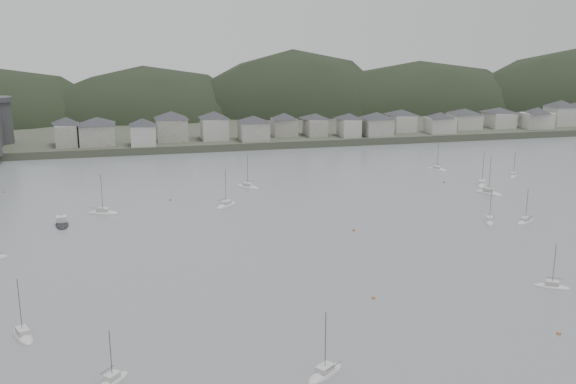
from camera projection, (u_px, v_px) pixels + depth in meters
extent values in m
plane|color=slate|center=(396.00, 336.00, 106.42)|extent=(900.00, 900.00, 0.00)
cube|color=#383D2D|center=(200.00, 111.00, 384.16)|extent=(900.00, 250.00, 3.00)
ellipsoid|color=black|center=(146.00, 139.00, 358.71)|extent=(132.08, 90.41, 79.74)
ellipsoid|color=black|center=(293.00, 138.00, 378.37)|extent=(133.88, 88.37, 101.41)
ellipsoid|color=black|center=(417.00, 130.00, 390.26)|extent=(165.81, 81.78, 82.55)
cylinder|color=#37373A|center=(0.00, 123.00, 265.50)|extent=(10.00, 10.00, 17.00)
cube|color=gray|center=(68.00, 135.00, 261.34)|extent=(8.34, 12.91, 8.59)
pyramid|color=#2D2D33|center=(66.00, 121.00, 259.93)|extent=(15.78, 15.78, 3.01)
cube|color=gray|center=(98.00, 135.00, 263.44)|extent=(13.68, 13.35, 8.36)
pyramid|color=#2D2D33|center=(97.00, 121.00, 262.06)|extent=(20.07, 20.07, 2.93)
cube|color=#B3AFA8|center=(143.00, 135.00, 262.52)|extent=(9.78, 10.20, 8.08)
pyramid|color=#2D2D33|center=(142.00, 122.00, 261.20)|extent=(14.83, 14.83, 2.83)
cube|color=gray|center=(172.00, 129.00, 274.23)|extent=(12.59, 13.33, 9.09)
pyramid|color=#2D2D33|center=(171.00, 115.00, 272.74)|extent=(19.24, 19.24, 3.18)
cube|color=#B3AFA8|center=(214.00, 129.00, 276.86)|extent=(10.74, 12.17, 8.87)
pyramid|color=#2D2D33|center=(214.00, 115.00, 275.40)|extent=(17.01, 17.01, 3.10)
cube|color=gray|center=(254.00, 131.00, 274.38)|extent=(11.63, 12.09, 7.69)
pyramid|color=#2D2D33|center=(253.00, 119.00, 273.12)|extent=(17.61, 17.61, 2.69)
cube|color=gray|center=(284.00, 127.00, 286.08)|extent=(10.37, 9.35, 7.44)
pyramid|color=#2D2D33|center=(284.00, 116.00, 284.86)|extent=(14.65, 14.65, 2.60)
cube|color=gray|center=(315.00, 127.00, 286.90)|extent=(8.24, 12.20, 7.22)
pyramid|color=#2D2D33|center=(315.00, 116.00, 285.72)|extent=(15.17, 15.17, 2.53)
cube|color=#B3AFA8|center=(349.00, 128.00, 285.10)|extent=(8.06, 10.91, 7.46)
pyramid|color=#2D2D33|center=(349.00, 116.00, 283.87)|extent=(14.08, 14.08, 2.61)
cube|color=gray|center=(377.00, 127.00, 286.48)|extent=(11.73, 11.78, 7.66)
pyramid|color=#2D2D33|center=(377.00, 115.00, 285.22)|extent=(17.46, 17.46, 2.68)
cube|color=#B3AFA8|center=(401.00, 123.00, 299.42)|extent=(10.19, 13.02, 7.33)
pyramid|color=#2D2D33|center=(402.00, 112.00, 298.22)|extent=(17.23, 17.23, 2.57)
cube|color=#B3AFA8|center=(440.00, 125.00, 294.54)|extent=(11.70, 9.81, 6.88)
pyramid|color=#2D2D33|center=(440.00, 115.00, 293.41)|extent=(15.97, 15.97, 2.41)
cube|color=#B3AFA8|center=(464.00, 121.00, 306.71)|extent=(12.83, 12.48, 7.00)
pyramid|color=#2D2D33|center=(465.00, 111.00, 305.56)|extent=(18.79, 18.79, 2.45)
cube|color=#B3AFA8|center=(499.00, 120.00, 311.39)|extent=(11.07, 13.50, 6.97)
pyramid|color=#2D2D33|center=(499.00, 110.00, 310.24)|extent=(18.25, 18.25, 2.44)
cube|color=#B3AFA8|center=(537.00, 120.00, 307.57)|extent=(13.75, 9.12, 7.34)
pyramid|color=#2D2D33|center=(538.00, 110.00, 306.37)|extent=(16.97, 16.97, 2.57)
cube|color=#B3AFA8|center=(560.00, 116.00, 317.09)|extent=(11.37, 11.57, 9.05)
pyramid|color=#2D2D33|center=(561.00, 103.00, 315.61)|extent=(17.03, 17.03, 3.17)
ellipsoid|color=silver|center=(525.00, 222.00, 168.96)|extent=(7.17, 5.07, 1.38)
cube|color=beige|center=(526.00, 218.00, 168.72)|extent=(2.84, 2.44, 0.70)
cylinder|color=#3F3F42|center=(527.00, 206.00, 167.87)|extent=(0.12, 0.12, 8.63)
cylinder|color=#3F3F42|center=(531.00, 217.00, 168.31)|extent=(2.82, 1.48, 0.10)
ellipsoid|color=silver|center=(513.00, 176.00, 221.72)|extent=(5.98, 6.24, 1.31)
cube|color=beige|center=(514.00, 173.00, 221.49)|extent=(2.61, 2.66, 0.70)
cylinder|color=#3F3F42|center=(514.00, 164.00, 220.69)|extent=(0.12, 0.12, 8.19)
cylinder|color=#3F3F42|center=(510.00, 171.00, 221.99)|extent=(2.07, 2.24, 0.10)
ellipsoid|color=silver|center=(103.00, 213.00, 177.01)|extent=(9.07, 5.39, 1.73)
cube|color=beige|center=(103.00, 209.00, 176.73)|extent=(3.47, 2.77, 0.70)
cylinder|color=#3F3F42|center=(102.00, 194.00, 175.66)|extent=(0.12, 0.12, 10.80)
cylinder|color=#3F3F42|center=(97.00, 208.00, 175.79)|extent=(3.72, 1.34, 0.10)
ellipsoid|color=silver|center=(437.00, 170.00, 231.72)|extent=(6.23, 7.97, 1.56)
cube|color=beige|center=(437.00, 167.00, 231.46)|extent=(2.90, 3.23, 0.70)
cylinder|color=#3F3F42|center=(438.00, 156.00, 230.49)|extent=(0.12, 0.12, 9.78)
cylinder|color=#3F3F42|center=(438.00, 164.00, 232.62)|extent=(1.93, 3.05, 0.10)
ellipsoid|color=silver|center=(113.00, 382.00, 92.65)|extent=(5.53, 5.95, 1.23)
cube|color=beige|center=(112.00, 376.00, 92.43)|extent=(2.44, 2.52, 0.70)
cylinder|color=#3F3F42|center=(111.00, 356.00, 91.68)|extent=(0.12, 0.12, 7.71)
cylinder|color=#3F3F42|center=(107.00, 370.00, 92.92)|extent=(1.89, 2.16, 0.10)
ellipsoid|color=silver|center=(226.00, 206.00, 184.52)|extent=(7.81, 7.43, 1.63)
cube|color=beige|center=(226.00, 202.00, 184.25)|extent=(3.33, 3.25, 0.70)
cylinder|color=#3F3F42|center=(226.00, 188.00, 183.25)|extent=(0.12, 0.12, 10.22)
cylinder|color=#3F3F42|center=(222.00, 199.00, 184.80)|extent=(2.79, 2.55, 0.10)
ellipsoid|color=silver|center=(23.00, 336.00, 106.27)|extent=(5.33, 8.20, 1.57)
cube|color=beige|center=(22.00, 330.00, 106.01)|extent=(2.65, 3.19, 0.70)
cylinder|color=#3F3F42|center=(20.00, 308.00, 105.05)|extent=(0.12, 0.12, 9.79)
cylinder|color=#3F3F42|center=(17.00, 331.00, 104.53)|extent=(1.45, 3.29, 0.10)
ellipsoid|color=silver|center=(248.00, 187.00, 206.18)|extent=(7.66, 7.73, 1.65)
cube|color=beige|center=(248.00, 184.00, 205.91)|extent=(3.32, 3.33, 0.70)
cylinder|color=#3F3F42|center=(248.00, 171.00, 204.89)|extent=(0.12, 0.12, 10.31)
cylinder|color=#3F3F42|center=(250.00, 181.00, 207.01)|extent=(2.67, 2.72, 0.10)
ellipsoid|color=silver|center=(552.00, 287.00, 126.43)|extent=(6.92, 5.56, 1.37)
cube|color=beige|center=(552.00, 282.00, 126.19)|extent=(2.83, 2.57, 0.70)
cylinder|color=#3F3F42|center=(554.00, 266.00, 125.36)|extent=(0.12, 0.12, 8.54)
cylinder|color=#3F3F42|center=(555.00, 278.00, 126.93)|extent=(2.63, 1.76, 0.10)
ellipsoid|color=silver|center=(489.00, 222.00, 169.31)|extent=(5.28, 7.47, 1.44)
cube|color=beige|center=(490.00, 218.00, 169.06)|extent=(2.54, 2.96, 0.70)
cylinder|color=#3F3F42|center=(491.00, 204.00, 168.18)|extent=(0.12, 0.12, 9.00)
cylinder|color=#3F3F42|center=(494.00, 217.00, 167.97)|extent=(1.54, 2.94, 0.10)
ellipsoid|color=silver|center=(325.00, 374.00, 94.61)|extent=(7.64, 6.57, 1.54)
cube|color=beige|center=(325.00, 368.00, 94.35)|extent=(3.17, 2.97, 0.70)
cylinder|color=#3F3F42|center=(325.00, 343.00, 93.40)|extent=(0.12, 0.12, 9.62)
cylinder|color=#3F3F42|center=(334.00, 366.00, 93.68)|extent=(2.83, 2.15, 0.10)
ellipsoid|color=silver|center=(482.00, 185.00, 209.34)|extent=(7.22, 8.87, 1.76)
cube|color=beige|center=(482.00, 181.00, 209.06)|extent=(3.32, 3.63, 0.70)
cylinder|color=#3F3F42|center=(483.00, 168.00, 207.97)|extent=(0.12, 0.12, 10.99)
cylinder|color=#3F3F42|center=(478.00, 179.00, 209.96)|extent=(2.28, 3.34, 0.10)
ellipsoid|color=silver|center=(488.00, 193.00, 198.37)|extent=(7.05, 9.34, 1.82)
cube|color=beige|center=(489.00, 190.00, 198.08)|extent=(3.32, 3.76, 0.70)
cylinder|color=#3F3F42|center=(490.00, 175.00, 196.95)|extent=(0.12, 0.12, 11.37)
cylinder|color=#3F3F42|center=(489.00, 189.00, 196.42)|extent=(2.12, 3.60, 0.10)
ellipsoid|color=black|center=(62.00, 225.00, 166.48)|extent=(4.18, 9.19, 1.95)
cube|color=beige|center=(61.00, 219.00, 166.09)|extent=(2.77, 2.93, 1.40)
cylinder|color=#3F3F42|center=(61.00, 216.00, 165.87)|extent=(0.10, 0.10, 1.20)
sphere|color=#B3663B|center=(354.00, 230.00, 162.04)|extent=(0.70, 0.70, 0.70)
sphere|color=#B3663B|center=(170.00, 200.00, 190.71)|extent=(0.70, 0.70, 0.70)
sphere|color=#B3663B|center=(559.00, 333.00, 107.08)|extent=(0.70, 0.70, 0.70)
sphere|color=#B3663B|center=(4.00, 192.00, 199.95)|extent=(0.70, 0.70, 0.70)
sphere|color=#B3663B|center=(444.00, 182.00, 212.74)|extent=(0.70, 0.70, 0.70)
sphere|color=#B3663B|center=(374.00, 298.00, 121.28)|extent=(0.70, 0.70, 0.70)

